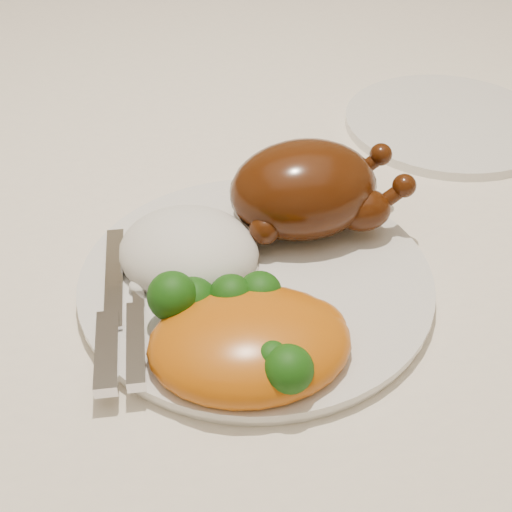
{
  "coord_description": "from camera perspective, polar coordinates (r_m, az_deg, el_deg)",
  "views": [
    {
      "loc": [
        -0.07,
        -0.62,
        1.14
      ],
      "look_at": [
        -0.03,
        -0.2,
        0.8
      ],
      "focal_mm": 50.0,
      "sensor_mm": 36.0,
      "label": 1
    }
  ],
  "objects": [
    {
      "name": "cutlery",
      "position": [
        0.52,
        -10.64,
        -5.29
      ],
      "size": [
        0.04,
        0.18,
        0.01
      ],
      "rotation": [
        0.0,
        0.0,
        0.04
      ],
      "color": "silver",
      "rests_on": "dinner_plate"
    },
    {
      "name": "dinner_plate",
      "position": [
        0.56,
        -0.0,
        -2.04
      ],
      "size": [
        0.29,
        0.29,
        0.01
      ],
      "primitive_type": "cylinder",
      "rotation": [
        0.0,
        0.0,
        0.05
      ],
      "color": "silver",
      "rests_on": "tablecloth"
    },
    {
      "name": "mac_and_cheese",
      "position": [
        0.49,
        -0.43,
        -6.37
      ],
      "size": [
        0.15,
        0.12,
        0.06
      ],
      "rotation": [
        0.0,
        0.0,
        0.04
      ],
      "color": "#D1690D",
      "rests_on": "dinner_plate"
    },
    {
      "name": "tablecloth",
      "position": [
        0.75,
        0.61,
        6.07
      ],
      "size": [
        1.73,
        1.03,
        0.18
      ],
      "color": "silver",
      "rests_on": "dining_table"
    },
    {
      "name": "roast_chicken",
      "position": [
        0.59,
        4.17,
        5.37
      ],
      "size": [
        0.16,
        0.11,
        0.08
      ],
      "rotation": [
        0.0,
        0.0,
        0.15
      ],
      "color": "#4B1B08",
      "rests_on": "dinner_plate"
    },
    {
      "name": "side_plate",
      "position": [
        0.81,
        15.08,
        10.26
      ],
      "size": [
        0.27,
        0.27,
        0.01
      ],
      "primitive_type": "cylinder",
      "rotation": [
        0.0,
        0.0,
        -0.28
      ],
      "color": "silver",
      "rests_on": "tablecloth"
    },
    {
      "name": "rice_mound",
      "position": [
        0.57,
        -5.38,
        0.28
      ],
      "size": [
        0.14,
        0.14,
        0.06
      ],
      "rotation": [
        0.0,
        0.0,
        -0.38
      ],
      "color": "white",
      "rests_on": "dinner_plate"
    },
    {
      "name": "dining_table",
      "position": [
        0.79,
        0.57,
        1.6
      ],
      "size": [
        1.6,
        0.9,
        0.76
      ],
      "color": "brown",
      "rests_on": "floor"
    }
  ]
}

